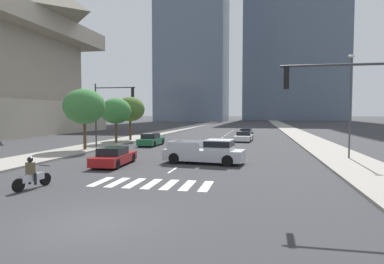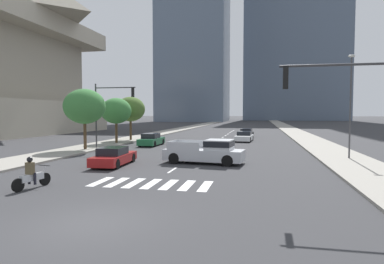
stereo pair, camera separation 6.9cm
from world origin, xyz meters
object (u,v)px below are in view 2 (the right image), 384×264
motorcycle_lead (32,176)px  traffic_signal_far (110,104)px  sedan_black_2 (246,133)px  traffic_signal_near (355,99)px  sedan_red_0 (114,157)px  street_tree_third (130,109)px  sedan_green_1 (151,140)px  street_tree_second (116,111)px  street_lamp_east (351,99)px  sedan_white_3 (244,137)px  street_tree_nearest (85,107)px  pickup_truck (208,152)px

motorcycle_lead → traffic_signal_far: traffic_signal_far is taller
sedan_black_2 → traffic_signal_near: 34.99m
sedan_red_0 → traffic_signal_near: bearing=-119.8°
street_tree_third → sedan_black_2: bearing=33.3°
sedan_green_1 → street_tree_second: bearing=77.3°
street_lamp_east → street_tree_third: (-22.36, 12.74, -0.58)m
sedan_green_1 → sedan_white_3: sedan_green_1 is taller
sedan_white_3 → street_tree_nearest: (-13.98, -13.49, 3.52)m
sedan_green_1 → sedan_black_2: (9.47, 14.44, -0.04)m
street_tree_third → street_tree_nearest: bearing=-90.0°
traffic_signal_near → traffic_signal_far: size_ratio=0.91×
sedan_green_1 → street_lamp_east: 19.78m
sedan_red_0 → sedan_black_2: sedan_black_2 is taller
motorcycle_lead → sedan_green_1: 20.47m
pickup_truck → sedan_red_0: pickup_truck is taller
street_lamp_east → street_tree_third: street_lamp_east is taller
motorcycle_lead → sedan_white_3: size_ratio=0.44×
sedan_green_1 → traffic_signal_far: 6.33m
traffic_signal_far → sedan_black_2: bearing=57.3°
sedan_red_0 → street_tree_nearest: 10.45m
sedan_black_2 → street_tree_third: street_tree_third is taller
motorcycle_lead → sedan_red_0: bearing=4.3°
pickup_truck → sedan_green_1: bearing=131.7°
sedan_white_3 → sedan_red_0: bearing=-15.6°
street_tree_second → street_tree_third: bearing=90.0°
street_tree_nearest → sedan_green_1: bearing=52.4°
street_tree_second → pickup_truck: bearing=-44.9°
traffic_signal_far → sedan_red_0: bearing=-63.4°
pickup_truck → street_tree_third: 20.84m
street_tree_nearest → street_tree_second: (-0.00, 6.84, -0.36)m
sedan_red_0 → street_lamp_east: 17.52m
traffic_signal_near → street_tree_nearest: traffic_signal_near is taller
traffic_signal_far → street_tree_third: size_ratio=1.14×
pickup_truck → street_lamp_east: size_ratio=0.75×
sedan_red_0 → street_tree_third: bearing=15.8°
sedan_white_3 → traffic_signal_near: traffic_signal_near is taller
sedan_red_0 → traffic_signal_far: bearing=23.7°
traffic_signal_near → street_tree_nearest: (-19.40, 14.15, 0.08)m
motorcycle_lead → street_tree_third: size_ratio=0.39×
sedan_red_0 → sedan_black_2: bearing=-18.3°
sedan_green_1 → sedan_white_3: bearing=-50.6°
sedan_green_1 → motorcycle_lead: bearing=-176.5°
motorcycle_lead → street_lamp_east: size_ratio=0.28×
sedan_white_3 → street_tree_third: street_tree_third is taller
sedan_red_0 → traffic_signal_far: (-4.48, 8.93, 3.76)m
motorcycle_lead → sedan_red_0: (0.76, 7.11, -0.02)m
pickup_truck → traffic_signal_near: traffic_signal_near is taller
street_tree_third → sedan_green_1: bearing=-49.7°
street_lamp_east → street_tree_second: street_lamp_east is taller
sedan_green_1 → sedan_white_3: 12.23m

